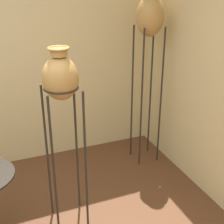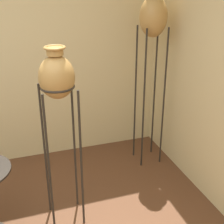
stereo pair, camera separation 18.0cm
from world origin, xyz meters
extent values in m
cylinder|color=#28231E|center=(1.71, 1.47, 0.82)|extent=(0.02, 0.02, 1.64)
cylinder|color=#28231E|center=(1.96, 1.47, 0.82)|extent=(0.02, 0.02, 1.64)
cylinder|color=#28231E|center=(1.71, 1.71, 0.82)|extent=(0.02, 0.02, 1.64)
cylinder|color=#28231E|center=(1.96, 1.71, 0.82)|extent=(0.02, 0.02, 1.64)
torus|color=#28231E|center=(1.84, 1.59, 1.64)|extent=(0.26, 0.26, 0.02)
ellipsoid|color=#B28447|center=(1.84, 1.59, 1.73)|extent=(0.30, 0.30, 0.43)
cylinder|color=#28231E|center=(0.54, 0.74, 0.65)|extent=(0.02, 0.02, 1.31)
cylinder|color=#28231E|center=(0.82, 0.74, 0.65)|extent=(0.02, 0.02, 1.31)
cylinder|color=#28231E|center=(0.54, 1.01, 0.65)|extent=(0.02, 0.02, 1.31)
cylinder|color=#28231E|center=(0.82, 1.01, 0.65)|extent=(0.02, 0.02, 1.31)
torus|color=#28231E|center=(0.68, 0.88, 1.31)|extent=(0.28, 0.28, 0.02)
ellipsoid|color=#B28447|center=(0.68, 0.88, 1.39)|extent=(0.29, 0.29, 0.35)
cylinder|color=#B28447|center=(0.68, 0.88, 1.59)|extent=(0.13, 0.13, 0.06)
torus|color=#B28447|center=(0.68, 0.88, 1.62)|extent=(0.17, 0.17, 0.02)
camera|label=1|loc=(0.18, -1.44, 2.11)|focal=50.00mm
camera|label=2|loc=(0.35, -1.50, 2.11)|focal=50.00mm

